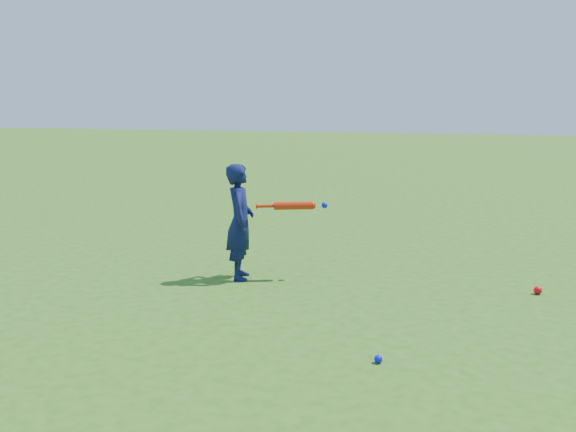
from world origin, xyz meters
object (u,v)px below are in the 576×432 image
Objects in this scene: ground_ball_red at (538,290)px; bat_swing at (296,206)px; ground_ball_blue at (378,359)px; child at (240,222)px.

bat_swing is (-2.38, -0.27, 0.73)m from ground_ball_red.
bat_swing reaches higher than ground_ball_red.
child is at bearing 137.63° from ground_ball_blue.
ground_ball_blue is at bearing -154.59° from child.
bat_swing is at bearing -89.54° from child.
child is at bearing 175.36° from bat_swing.
ground_ball_red is 1.33× the size of ground_ball_blue.
child reaches higher than bat_swing.
ground_ball_red is 2.50m from bat_swing.
child is at bearing -170.34° from ground_ball_red.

